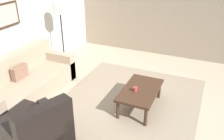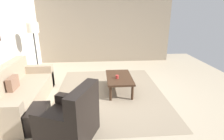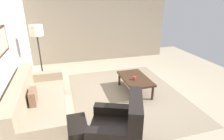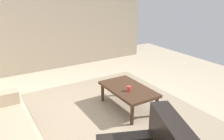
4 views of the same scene
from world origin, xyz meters
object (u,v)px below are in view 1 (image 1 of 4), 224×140
(framed_artwork, at_px, (4,16))
(coffee_table, at_px, (140,91))
(couch_main, at_px, (23,83))
(armchair_leather, at_px, (40,137))
(lamp_standing, at_px, (60,15))
(ottoman, at_px, (17,118))
(cup, at_px, (135,89))

(framed_artwork, bearing_deg, coffee_table, -83.05)
(couch_main, relative_size, framed_artwork, 3.09)
(armchair_leather, distance_m, framed_artwork, 2.61)
(coffee_table, bearing_deg, lamp_standing, 69.53)
(couch_main, distance_m, ottoman, 1.04)
(couch_main, height_order, coffee_table, couch_main)
(armchair_leather, relative_size, coffee_table, 0.95)
(cup, xyz_separation_m, lamp_standing, (0.97, 2.22, 0.95))
(armchair_leather, relative_size, framed_artwork, 1.41)
(couch_main, distance_m, cup, 2.33)
(armchair_leather, relative_size, cup, 11.93)
(ottoman, relative_size, coffee_table, 0.51)
(coffee_table, distance_m, framed_artwork, 3.05)
(coffee_table, bearing_deg, framed_artwork, 96.95)
(armchair_leather, bearing_deg, framed_artwork, 51.98)
(couch_main, relative_size, cup, 26.03)
(coffee_table, height_order, lamp_standing, lamp_standing)
(cup, height_order, lamp_standing, lamp_standing)
(armchair_leather, relative_size, ottoman, 1.86)
(coffee_table, bearing_deg, couch_main, 103.87)
(couch_main, distance_m, armchair_leather, 1.79)
(couch_main, distance_m, lamp_standing, 1.81)
(framed_artwork, bearing_deg, couch_main, -120.19)
(lamp_standing, bearing_deg, armchair_leather, -153.20)
(framed_artwork, bearing_deg, armchair_leather, -128.02)
(coffee_table, relative_size, cup, 12.57)
(armchair_leather, xyz_separation_m, lamp_standing, (2.58, 1.31, 1.10))
(coffee_table, relative_size, framed_artwork, 1.49)
(couch_main, height_order, armchair_leather, armchair_leather)
(armchair_leather, bearing_deg, ottoman, 67.67)
(coffee_table, height_order, framed_artwork, framed_artwork)
(couch_main, height_order, framed_artwork, framed_artwork)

